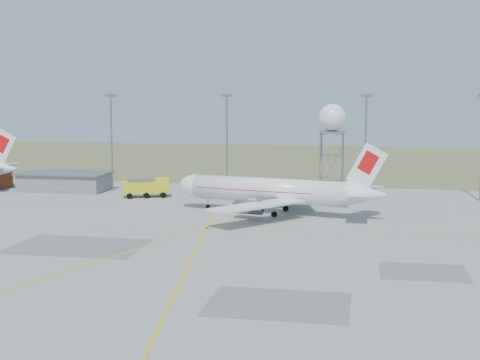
# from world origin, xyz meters

# --- Properties ---
(ground) EXTENTS (400.00, 400.00, 0.00)m
(ground) POSITION_xyz_m (0.00, 0.00, 0.00)
(ground) COLOR gray
(ground) RESTS_ON ground
(grass_strip) EXTENTS (400.00, 120.00, 0.03)m
(grass_strip) POSITION_xyz_m (0.00, 140.00, 0.01)
(grass_strip) COLOR #5F693A
(grass_strip) RESTS_ON ground
(building_grey) EXTENTS (19.00, 10.00, 3.90)m
(building_grey) POSITION_xyz_m (-45.00, 64.00, 1.97)
(building_grey) COLOR gray
(building_grey) RESTS_ON ground
(mast_a) EXTENTS (2.20, 0.50, 20.50)m
(mast_a) POSITION_xyz_m (-35.00, 66.00, 12.07)
(mast_a) COLOR slate
(mast_a) RESTS_ON ground
(mast_b) EXTENTS (2.20, 0.50, 20.50)m
(mast_b) POSITION_xyz_m (-10.00, 66.00, 12.07)
(mast_b) COLOR slate
(mast_b) RESTS_ON ground
(mast_c) EXTENTS (2.20, 0.50, 20.50)m
(mast_c) POSITION_xyz_m (18.00, 66.00, 12.07)
(mast_c) COLOR slate
(mast_c) RESTS_ON ground
(airliner_main) EXTENTS (37.30, 35.66, 12.76)m
(airliner_main) POSITION_xyz_m (2.42, 44.65, 3.91)
(airliner_main) COLOR white
(airliner_main) RESTS_ON ground
(radar_tower) EXTENTS (5.16, 5.16, 18.68)m
(radar_tower) POSITION_xyz_m (11.77, 59.25, 10.48)
(radar_tower) COLOR slate
(radar_tower) RESTS_ON ground
(fire_truck) EXTENTS (9.77, 6.33, 3.71)m
(fire_truck) POSITION_xyz_m (-24.68, 58.41, 1.78)
(fire_truck) COLOR yellow
(fire_truck) RESTS_ON ground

